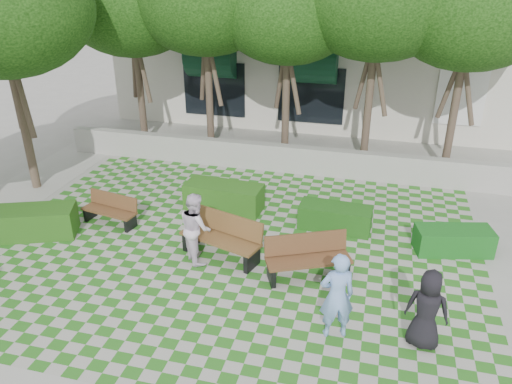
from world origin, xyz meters
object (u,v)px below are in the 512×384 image
(bench_mid, at_px, (222,237))
(bench_west, at_px, (111,210))
(hedge_midleft, at_px, (224,197))
(hedge_west, at_px, (31,222))
(hedge_east, at_px, (453,240))
(hedge_midright, at_px, (335,217))
(person_dark, at_px, (427,310))
(bench_east, at_px, (308,258))
(person_blue, at_px, (337,296))
(person_white, at_px, (196,227))

(bench_mid, distance_m, bench_west, 3.51)
(hedge_midleft, xyz_separation_m, hedge_west, (-4.33, -2.66, 0.00))
(hedge_east, bearing_deg, bench_west, -175.04)
(hedge_midright, distance_m, person_dark, 4.51)
(bench_west, bearing_deg, person_dark, -8.25)
(bench_east, height_order, person_blue, person_blue)
(hedge_east, xyz_separation_m, hedge_west, (-10.44, -1.87, 0.07))
(person_dark, distance_m, person_white, 5.35)
(hedge_midright, bearing_deg, bench_mid, -141.01)
(person_blue, bearing_deg, person_dark, 164.85)
(hedge_west, bearing_deg, bench_east, -0.28)
(hedge_midright, bearing_deg, person_blue, -83.80)
(bench_west, bearing_deg, hedge_midright, 22.54)
(bench_west, distance_m, hedge_midleft, 3.11)
(hedge_west, bearing_deg, hedge_midright, 17.04)
(bench_mid, height_order, bench_west, bench_mid)
(bench_mid, height_order, hedge_west, bench_mid)
(bench_mid, bearing_deg, person_dark, -5.87)
(bench_mid, bearing_deg, hedge_midright, 56.66)
(bench_east, height_order, person_dark, person_dark)
(hedge_west, bearing_deg, person_dark, -9.90)
(hedge_midleft, distance_m, person_white, 2.70)
(bench_mid, xyz_separation_m, person_white, (-0.54, -0.29, 0.35))
(hedge_midright, bearing_deg, hedge_west, -162.96)
(bench_mid, relative_size, person_blue, 1.17)
(hedge_midleft, relative_size, person_blue, 1.21)
(bench_mid, bearing_deg, hedge_midleft, 124.59)
(person_dark, height_order, person_white, person_white)
(bench_west, bearing_deg, person_white, -9.86)
(person_dark, bearing_deg, hedge_midleft, -29.37)
(person_white, bearing_deg, bench_west, 28.58)
(hedge_midleft, distance_m, person_dark, 6.82)
(person_dark, bearing_deg, hedge_east, -93.44)
(bench_east, xyz_separation_m, hedge_east, (3.28, 1.90, -0.16))
(hedge_east, xyz_separation_m, hedge_midright, (-2.92, 0.44, 0.01))
(person_blue, height_order, person_dark, person_blue)
(bench_east, height_order, hedge_midleft, bench_east)
(person_dark, bearing_deg, bench_east, -23.89)
(bench_east, distance_m, person_white, 2.68)
(bench_mid, xyz_separation_m, person_dark, (4.54, -1.98, 0.30))
(bench_east, bearing_deg, person_dark, -58.90)
(bench_west, height_order, hedge_west, bench_west)
(hedge_east, bearing_deg, bench_east, -149.86)
(bench_east, xyz_separation_m, hedge_west, (-7.16, 0.04, -0.10))
(bench_east, height_order, hedge_east, bench_east)
(person_blue, relative_size, person_dark, 1.13)
(bench_west, relative_size, person_blue, 0.90)
(bench_east, relative_size, person_white, 1.15)
(bench_east, bearing_deg, hedge_east, 5.26)
(bench_east, distance_m, bench_west, 5.64)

